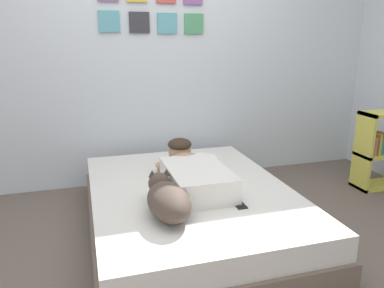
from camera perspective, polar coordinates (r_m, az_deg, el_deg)
The scene contains 9 objects.
ground_plane at distance 2.68m, azimuth 1.11°, elevation -16.19°, with size 13.35×13.35×0.00m, color #66564C.
back_wall at distance 3.75m, azimuth -6.01°, elevation 13.19°, with size 4.68×0.12×2.50m.
bed at distance 2.89m, azimuth -0.24°, elevation -9.80°, with size 1.48×1.97×0.34m.
pillow at distance 3.25m, azimuth -0.22°, elevation -2.49°, with size 0.52×0.32×0.11m, color white.
person_lying at distance 2.84m, azimuth -0.02°, elevation -4.17°, with size 0.43×0.92×0.27m.
dog at distance 2.39m, azimuth -3.72°, elevation -8.28°, with size 0.26×0.57×0.21m.
coffee_cup at distance 3.15m, azimuth 0.18°, elevation -3.47°, with size 0.12×0.09×0.07m.
cell_phone at distance 2.56m, azimuth 7.16°, elevation -9.06°, with size 0.07×0.14×0.01m, color black.
bookshelf at distance 4.04m, azimuth 26.54°, elevation -0.72°, with size 0.45×0.24×0.75m.
Camera 1 is at (-0.69, -2.16, 1.42)m, focal length 35.19 mm.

